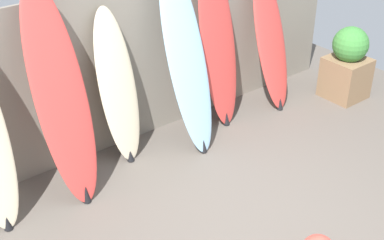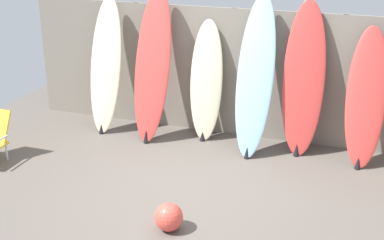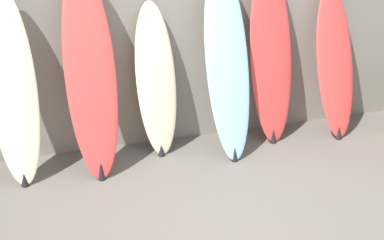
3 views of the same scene
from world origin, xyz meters
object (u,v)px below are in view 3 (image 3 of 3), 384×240
(surfboard_red_1, at_px, (91,76))
(surfboard_cream_2, at_px, (156,81))
(surfboard_skyblue_3, at_px, (227,64))
(surfboard_red_4, at_px, (271,57))
(surfboard_cream_0, at_px, (13,89))
(surfboard_red_5, at_px, (335,64))

(surfboard_red_1, bearing_deg, surfboard_cream_2, 16.05)
(surfboard_skyblue_3, bearing_deg, surfboard_red_1, 179.48)
(surfboard_red_4, bearing_deg, surfboard_cream_0, -177.69)
(surfboard_red_1, distance_m, surfboard_cream_2, 0.77)
(surfboard_cream_0, bearing_deg, surfboard_red_5, 0.58)
(surfboard_cream_2, bearing_deg, surfboard_skyblue_3, -16.68)
(surfboard_cream_0, height_order, surfboard_red_4, surfboard_red_4)
(surfboard_skyblue_3, bearing_deg, surfboard_cream_0, 178.27)
(surfboard_red_1, relative_size, surfboard_red_4, 1.04)
(surfboard_cream_2, xyz_separation_m, surfboard_red_4, (1.32, -0.04, 0.17))
(surfboard_cream_2, relative_size, surfboard_skyblue_3, 0.81)
(surfboard_cream_2, relative_size, surfboard_red_5, 0.96)
(surfboard_cream_2, bearing_deg, surfboard_red_5, -3.15)
(surfboard_red_4, bearing_deg, surfboard_skyblue_3, -163.29)
(surfboard_cream_0, relative_size, surfboard_red_1, 0.92)
(surfboard_red_4, height_order, surfboard_red_5, surfboard_red_4)
(surfboard_red_5, bearing_deg, surfboard_skyblue_3, -175.76)
(surfboard_cream_0, distance_m, surfboard_red_4, 2.78)
(surfboard_red_1, relative_size, surfboard_red_5, 1.20)
(surfboard_cream_0, bearing_deg, surfboard_cream_2, 5.94)
(surfboard_red_5, bearing_deg, surfboard_red_1, -178.19)
(surfboard_cream_2, xyz_separation_m, surfboard_red_5, (2.10, -0.12, 0.03))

